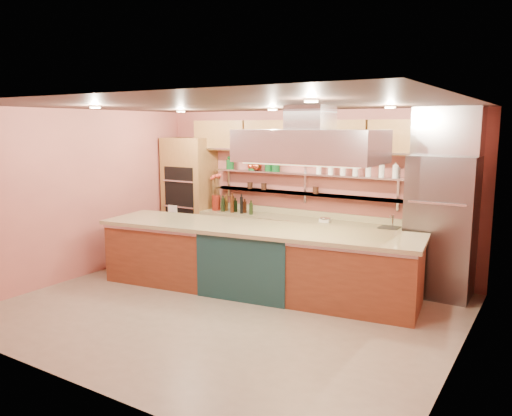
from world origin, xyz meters
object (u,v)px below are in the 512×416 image
Objects in this scene: island at (255,259)px; copper_kettle at (257,166)px; refrigerator at (441,227)px; kitchen_scale at (325,219)px; green_canister at (269,167)px; flower_vase at (216,203)px.

copper_kettle is at bearing 112.97° from island.
refrigerator is 2.82m from island.
kitchen_scale is (-1.86, 0.01, -0.07)m from refrigerator.
island is 2.21m from copper_kettle.
copper_kettle and green_canister have the same top height.
copper_kettle is 0.26m from green_canister.
green_canister reaches higher than kitchen_scale.
green_canister is at bearing 12.06° from flower_vase.
island is 2.12m from green_canister.
green_canister is (1.03, 0.22, 0.72)m from flower_vase.
flower_vase is 1.69× the size of kitchen_scale.
island is at bearing -151.67° from refrigerator.
island is 16.53× the size of flower_vase.
refrigerator reaches higher than flower_vase.
green_canister is at bearing 105.41° from island.
green_canister is (-3.10, 0.23, 0.74)m from refrigerator.
refrigerator is at bearing -0.14° from flower_vase.
refrigerator is 1.86m from kitchen_scale.
flower_vase is 1.08m from copper_kettle.
copper_kettle reaches higher than kitchen_scale.
island is (-2.44, -1.31, -0.54)m from refrigerator.
flower_vase is 1.86× the size of green_canister.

